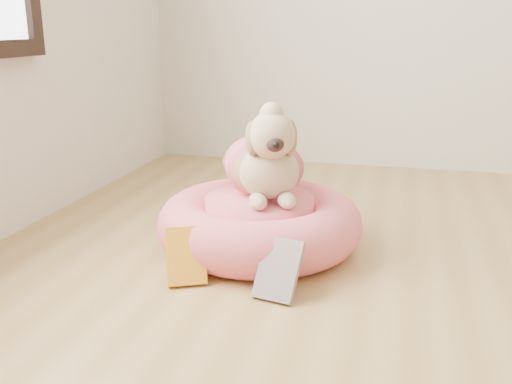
% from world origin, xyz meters
% --- Properties ---
extents(pet_bed, '(0.71, 0.71, 0.18)m').
position_xyz_m(pet_bed, '(-1.08, 0.92, 0.09)').
color(pet_bed, '#F96169').
rests_on(pet_bed, floor).
extents(dog, '(0.48, 0.56, 0.34)m').
position_xyz_m(dog, '(-1.07, 0.95, 0.35)').
color(dog, brown).
rests_on(dog, pet_bed).
extents(book_yellow, '(0.15, 0.14, 0.17)m').
position_xyz_m(book_yellow, '(-1.22, 0.59, 0.08)').
color(book_yellow, yellow).
rests_on(book_yellow, floor).
extents(book_white, '(0.14, 0.14, 0.16)m').
position_xyz_m(book_white, '(-0.93, 0.57, 0.08)').
color(book_white, white).
rests_on(book_white, floor).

